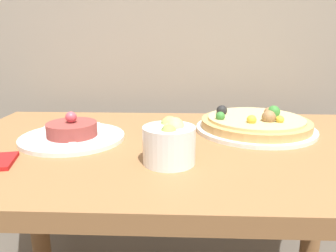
% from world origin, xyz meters
% --- Properties ---
extents(dining_table, '(1.02, 0.61, 0.75)m').
position_xyz_m(dining_table, '(0.00, 0.31, 0.61)').
color(dining_table, olive).
rests_on(dining_table, ground_plane).
extents(pizza_plate, '(0.30, 0.30, 0.06)m').
position_xyz_m(pizza_plate, '(0.21, 0.42, 0.77)').
color(pizza_plate, white).
rests_on(pizza_plate, dining_table).
extents(tartare_plate, '(0.24, 0.24, 0.07)m').
position_xyz_m(tartare_plate, '(-0.23, 0.33, 0.76)').
color(tartare_plate, white).
rests_on(tartare_plate, dining_table).
extents(small_bowl, '(0.10, 0.10, 0.09)m').
position_xyz_m(small_bowl, '(-0.00, 0.19, 0.79)').
color(small_bowl, white).
rests_on(small_bowl, dining_table).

